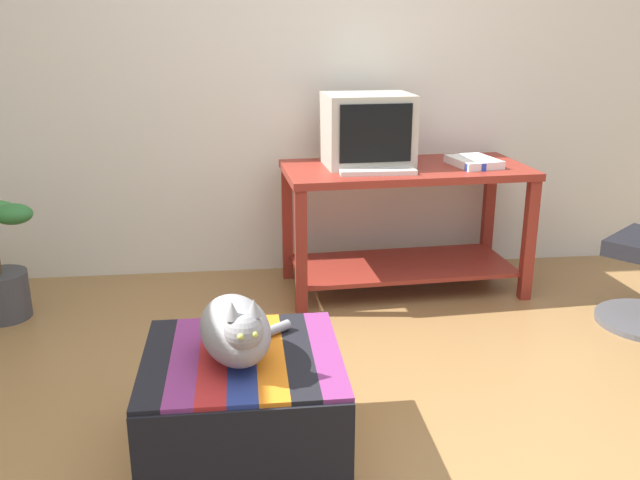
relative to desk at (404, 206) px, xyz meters
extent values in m
plane|color=olive|center=(-0.49, -1.60, -0.49)|extent=(14.00, 14.00, 0.00)
cube|color=silver|center=(-0.49, 0.45, 0.81)|extent=(8.00, 0.10, 2.60)
cube|color=maroon|center=(-0.61, -0.31, -0.15)|extent=(0.06, 0.06, 0.68)
cube|color=maroon|center=(0.64, -0.24, -0.15)|extent=(0.06, 0.06, 0.68)
cube|color=maroon|center=(0.61, 0.31, -0.15)|extent=(0.06, 0.06, 0.68)
cube|color=maroon|center=(-0.64, 0.24, -0.15)|extent=(0.06, 0.06, 0.68)
cube|color=maroon|center=(0.00, 0.00, -0.35)|extent=(1.26, 0.61, 0.02)
cube|color=maroon|center=(0.00, 0.00, 0.21)|extent=(1.37, 0.71, 0.04)
cube|color=#BCB7A8|center=(-0.21, 0.07, 0.24)|extent=(0.34, 0.28, 0.02)
cube|color=#BCB7A8|center=(-0.21, 0.07, 0.42)|extent=(0.49, 0.40, 0.39)
cube|color=black|center=(-0.20, -0.13, 0.43)|extent=(0.38, 0.03, 0.30)
cube|color=beige|center=(-0.19, -0.15, 0.24)|extent=(0.40, 0.16, 0.02)
cube|color=white|center=(0.37, -0.03, 0.25)|extent=(0.27, 0.33, 0.04)
cube|color=tan|center=(-0.92, -1.50, -0.30)|extent=(0.65, 0.60, 0.38)
cube|color=black|center=(-0.92, -1.83, -0.26)|extent=(0.68, 0.01, 0.30)
cube|color=black|center=(-1.21, -1.50, -0.10)|extent=(0.10, 0.65, 0.02)
cube|color=#7A2D6B|center=(-1.12, -1.50, -0.10)|extent=(0.10, 0.65, 0.02)
cube|color=#AD2323|center=(-1.02, -1.50, -0.10)|extent=(0.10, 0.65, 0.02)
cube|color=navy|center=(-0.92, -1.50, -0.10)|extent=(0.10, 0.65, 0.02)
cube|color=orange|center=(-0.82, -1.50, -0.10)|extent=(0.10, 0.65, 0.02)
cube|color=black|center=(-0.73, -1.50, -0.10)|extent=(0.10, 0.65, 0.02)
cube|color=#7A2D6B|center=(-0.63, -1.50, -0.10)|extent=(0.10, 0.65, 0.02)
ellipsoid|color=gray|center=(-0.94, -1.53, 0.01)|extent=(0.30, 0.41, 0.21)
sphere|color=gray|center=(-0.91, -1.67, 0.07)|extent=(0.13, 0.13, 0.13)
cylinder|color=gray|center=(-0.87, -1.41, -0.07)|extent=(0.26, 0.21, 0.04)
cone|color=gray|center=(-0.94, -1.68, 0.15)|extent=(0.05, 0.05, 0.06)
cone|color=gray|center=(-0.88, -1.66, 0.15)|extent=(0.05, 0.05, 0.06)
sphere|color=#C6D151|center=(-0.92, -1.73, 0.08)|extent=(0.02, 0.02, 0.02)
sphere|color=#C6D151|center=(-0.88, -1.72, 0.08)|extent=(0.02, 0.02, 0.02)
cylinder|color=#3D3D42|center=(-2.15, -0.17, -0.36)|extent=(0.27, 0.27, 0.25)
ellipsoid|color=#2D7033|center=(-2.03, -0.21, 0.08)|extent=(0.19, 0.15, 0.10)
cube|color=#2342B7|center=(0.34, -0.16, 0.25)|extent=(0.11, 0.04, 0.04)
cylinder|color=#B7B7BC|center=(0.42, 0.01, 0.23)|extent=(0.13, 0.06, 0.01)
camera|label=1|loc=(-0.90, -3.64, 1.00)|focal=38.55mm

